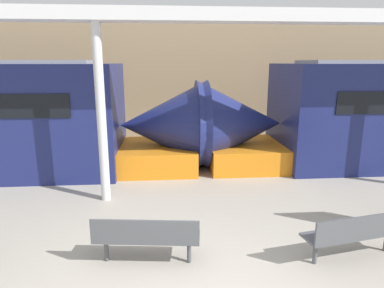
{
  "coord_description": "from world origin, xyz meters",
  "views": [
    {
      "loc": [
        -0.23,
        -3.74,
        3.16
      ],
      "look_at": [
        0.35,
        3.52,
        1.4
      ],
      "focal_mm": 32.0,
      "sensor_mm": 36.0,
      "label": 1
    }
  ],
  "objects": [
    {
      "name": "support_column_near",
      "position": [
        -1.65,
        3.92,
        1.99
      ],
      "size": [
        0.21,
        0.21,
        3.98
      ],
      "primitive_type": "cylinder",
      "color": "silver",
      "rests_on": "ground_plane"
    },
    {
      "name": "station_wall",
      "position": [
        0.0,
        10.72,
        2.5
      ],
      "size": [
        56.0,
        0.2,
        5.0
      ],
      "primitive_type": "cube",
      "color": "#9E8460",
      "rests_on": "ground_plane"
    },
    {
      "name": "bench_near",
      "position": [
        -0.56,
        1.17,
        0.5
      ],
      "size": [
        1.72,
        0.63,
        0.82
      ],
      "rotation": [
        0.0,
        0.0,
        -0.12
      ],
      "color": "#4C4F54",
      "rests_on": "ground_plane"
    },
    {
      "name": "bench_far",
      "position": [
        2.82,
        1.04,
        0.5
      ],
      "size": [
        1.8,
        0.77,
        0.82
      ],
      "rotation": [
        0.0,
        0.0,
        0.19
      ],
      "color": "#4C4F54",
      "rests_on": "ground_plane"
    },
    {
      "name": "canopy_beam",
      "position": [
        -1.65,
        3.92,
        4.12
      ],
      "size": [
        28.0,
        0.6,
        0.28
      ],
      "primitive_type": "cube",
      "color": "silver",
      "rests_on": "support_column_near"
    }
  ]
}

